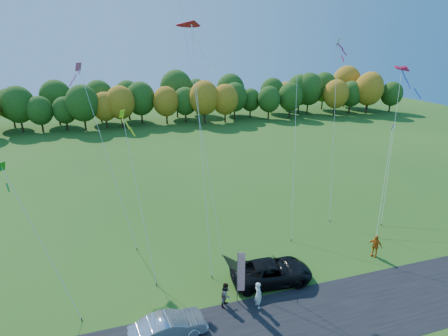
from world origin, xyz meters
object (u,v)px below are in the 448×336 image
object	(u,v)px
silver_sedan	(168,327)
feather_flag	(240,272)
person_east	(375,246)
black_suv	(271,271)

from	to	relation	value
silver_sedan	feather_flag	bearing A→B (deg)	-80.08
person_east	black_suv	bearing A→B (deg)	-119.53
silver_sedan	feather_flag	world-z (taller)	feather_flag
black_suv	person_east	world-z (taller)	person_east
black_suv	silver_sedan	distance (m)	8.45
person_east	feather_flag	xyz separation A→B (m)	(-12.22, -1.84, 1.44)
person_east	silver_sedan	bearing A→B (deg)	-111.11
feather_flag	black_suv	bearing A→B (deg)	25.07
silver_sedan	person_east	world-z (taller)	person_east
black_suv	feather_flag	distance (m)	3.53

